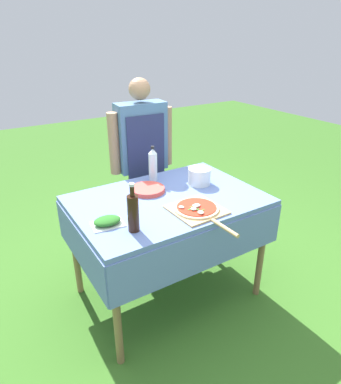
# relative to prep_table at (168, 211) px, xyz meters

# --- Properties ---
(ground_plane) EXTENTS (12.00, 12.00, 0.00)m
(ground_plane) POSITION_rel_prep_table_xyz_m (0.00, 0.00, -0.72)
(ground_plane) COLOR #386B23
(prep_table) EXTENTS (1.29, 0.89, 0.82)m
(prep_table) POSITION_rel_prep_table_xyz_m (0.00, 0.00, 0.00)
(prep_table) COLOR #607AB7
(prep_table) RESTS_ON ground
(person_cook) EXTENTS (0.57, 0.21, 1.53)m
(person_cook) POSITION_rel_prep_table_xyz_m (0.18, 0.71, 0.18)
(person_cook) COLOR #70604C
(person_cook) RESTS_ON ground
(pizza_on_peel) EXTENTS (0.32, 0.54, 0.05)m
(pizza_on_peel) POSITION_rel_prep_table_xyz_m (0.06, -0.26, 0.11)
(pizza_on_peel) COLOR tan
(pizza_on_peel) RESTS_ON prep_table
(oil_bottle) EXTENTS (0.06, 0.06, 0.29)m
(oil_bottle) POSITION_rel_prep_table_xyz_m (-0.38, -0.26, 0.21)
(oil_bottle) COLOR black
(oil_bottle) RESTS_ON prep_table
(water_bottle) EXTENTS (0.06, 0.06, 0.27)m
(water_bottle) POSITION_rel_prep_table_xyz_m (0.07, 0.33, 0.22)
(water_bottle) COLOR silver
(water_bottle) RESTS_ON prep_table
(herb_container) EXTENTS (0.20, 0.16, 0.05)m
(herb_container) POSITION_rel_prep_table_xyz_m (-0.49, -0.11, 0.12)
(herb_container) COLOR silver
(herb_container) RESTS_ON prep_table
(mixing_tub) EXTENTS (0.17, 0.17, 0.12)m
(mixing_tub) POSITION_rel_prep_table_xyz_m (0.33, 0.08, 0.16)
(mixing_tub) COLOR silver
(mixing_tub) RESTS_ON prep_table
(plate_stack) EXTENTS (0.25, 0.25, 0.03)m
(plate_stack) POSITION_rel_prep_table_xyz_m (-0.06, 0.17, 0.11)
(plate_stack) COLOR #DB4C42
(plate_stack) RESTS_ON prep_table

